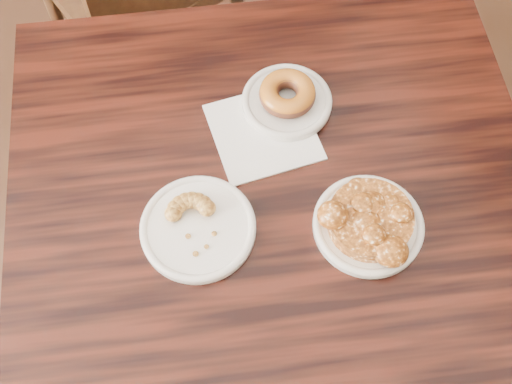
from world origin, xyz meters
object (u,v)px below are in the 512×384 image
object	(u,v)px
cafe_table	(273,284)
apple_fritter	(371,218)
glazed_donut	(287,94)
cruller_fragment	(197,223)

from	to	relation	value
cafe_table	apple_fritter	world-z (taller)	apple_fritter
cafe_table	glazed_donut	size ratio (longest dim) A/B	8.94
cafe_table	apple_fritter	xyz separation A→B (m)	(0.11, -0.08, 0.41)
glazed_donut	apple_fritter	distance (m)	0.25
glazed_donut	cruller_fragment	size ratio (longest dim) A/B	1.03
glazed_donut	apple_fritter	size ratio (longest dim) A/B	0.54
cafe_table	apple_fritter	bearing A→B (deg)	-23.74
apple_fritter	cruller_fragment	bearing A→B (deg)	160.84
glazed_donut	apple_fritter	xyz separation A→B (m)	(0.03, -0.25, 0.00)
cafe_table	cruller_fragment	world-z (taller)	cruller_fragment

